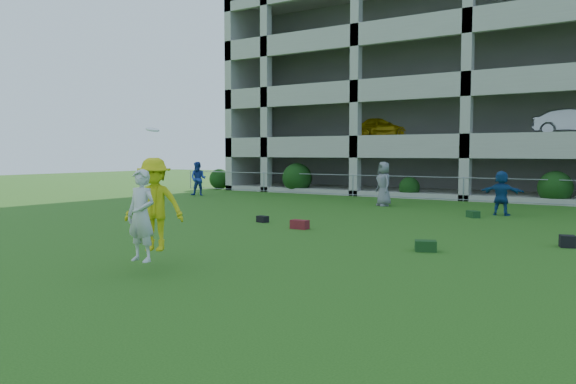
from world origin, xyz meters
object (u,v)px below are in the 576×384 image
Objects in this scene: bystander_c at (384,184)px; frisbee_contest at (152,207)px; bystander_a at (198,179)px; crate_d at (567,241)px; bystander_d at (501,193)px; parking_garage at (506,93)px.

frisbee_contest reaches higher than bystander_c.
bystander_a is 11.05m from bystander_c.
bystander_c is at bearing 137.36° from crate_d.
bystander_c is (11.05, -0.01, 0.05)m from bystander_a.
bystander_d is (16.31, -1.06, -0.09)m from bystander_a.
bystander_c is 15.21m from frisbee_contest.
parking_garage is at bearing 118.46° from bystander_c.
parking_garage is (-2.98, 14.11, 5.17)m from bystander_d.
frisbee_contest reaches higher than bystander_d.
bystander_a is at bearing 129.66° from frisbee_contest.
parking_garage is at bearing -78.09° from bystander_d.
frisbee_contest is (1.50, -15.13, 0.28)m from bystander_c.
parking_garage reaches higher than bystander_c.
frisbee_contest is 28.60m from parking_garage.
crate_d is at bearing 114.83° from bystander_d.
frisbee_contest is at bearing -91.59° from parking_garage.
bystander_c is 5.62× the size of crate_d.
bystander_c reaches higher than bystander_a.
crate_d is at bearing -4.27° from bystander_c.
bystander_d is 15.31m from parking_garage.
bystander_a is 0.95× the size of bystander_c.
frisbee_contest is (12.55, -15.14, 0.33)m from bystander_a.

